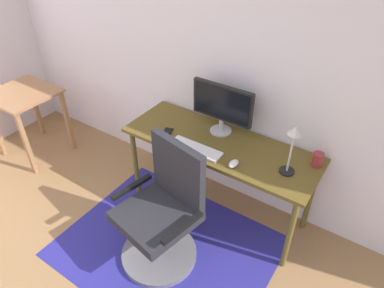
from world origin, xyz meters
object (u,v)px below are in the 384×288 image
(office_chair, at_px, (163,218))
(side_table, at_px, (25,104))
(coffee_cup, at_px, (318,159))
(computer_mouse, at_px, (234,164))
(monitor, at_px, (222,105))
(keyboard, at_px, (196,148))
(desk, at_px, (219,150))
(cell_phone, at_px, (167,133))
(desk_lamp, at_px, (293,142))

(office_chair, bearing_deg, side_table, -177.03)
(side_table, bearing_deg, coffee_cup, 10.36)
(side_table, bearing_deg, computer_mouse, 4.27)
(monitor, height_order, coffee_cup, monitor)
(monitor, relative_size, keyboard, 1.22)
(desk, height_order, side_table, desk)
(cell_phone, relative_size, side_table, 0.19)
(keyboard, bearing_deg, computer_mouse, -1.21)
(cell_phone, xyz_separation_m, office_chair, (0.34, -0.52, -0.35))
(desk, bearing_deg, monitor, 117.70)
(desk, xyz_separation_m, cell_phone, (-0.43, -0.13, 0.08))
(monitor, relative_size, coffee_cup, 4.90)
(desk, height_order, computer_mouse, computer_mouse)
(coffee_cup, bearing_deg, monitor, -179.42)
(office_chair, bearing_deg, cell_phone, 134.12)
(desk, xyz_separation_m, keyboard, (-0.11, -0.18, 0.09))
(computer_mouse, relative_size, coffee_cup, 0.97)
(coffee_cup, distance_m, side_table, 2.87)
(desk, bearing_deg, desk_lamp, -3.90)
(desk, xyz_separation_m, monitor, (-0.08, 0.15, 0.33))
(desk_lamp, bearing_deg, monitor, 164.09)
(coffee_cup, bearing_deg, desk_lamp, -127.96)
(computer_mouse, bearing_deg, side_table, -175.73)
(keyboard, distance_m, computer_mouse, 0.34)
(keyboard, relative_size, office_chair, 0.43)
(monitor, xyz_separation_m, coffee_cup, (0.81, 0.01, -0.20))
(computer_mouse, height_order, desk_lamp, desk_lamp)
(desk_lamp, bearing_deg, coffee_cup, 52.04)
(desk_lamp, xyz_separation_m, office_chair, (-0.67, -0.60, -0.62))
(keyboard, xyz_separation_m, desk_lamp, (0.69, 0.14, 0.26))
(monitor, xyz_separation_m, office_chair, (-0.02, -0.79, -0.60))
(keyboard, xyz_separation_m, computer_mouse, (0.34, -0.01, 0.01))
(office_chair, relative_size, side_table, 1.37)
(keyboard, bearing_deg, office_chair, -87.85)
(desk, relative_size, side_table, 2.17)
(desk, height_order, cell_phone, cell_phone)
(computer_mouse, distance_m, cell_phone, 0.66)
(desk, xyz_separation_m, computer_mouse, (0.22, -0.19, 0.09))
(monitor, bearing_deg, desk_lamp, -15.91)
(monitor, bearing_deg, side_table, -165.86)
(monitor, height_order, office_chair, monitor)
(cell_phone, bearing_deg, keyboard, -27.67)
(desk_lamp, bearing_deg, desk, 176.10)
(desk, relative_size, cell_phone, 11.43)
(monitor, height_order, cell_phone, monitor)
(desk, distance_m, coffee_cup, 0.76)
(cell_phone, xyz_separation_m, desk_lamp, (1.01, 0.09, 0.26))
(computer_mouse, relative_size, office_chair, 0.10)
(desk_lamp, relative_size, side_table, 0.53)
(office_chair, bearing_deg, monitor, 99.64)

